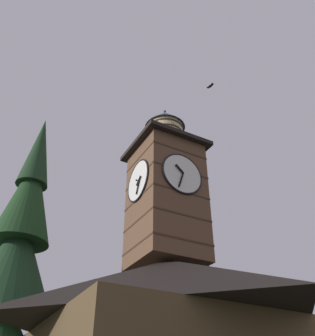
{
  "coord_description": "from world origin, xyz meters",
  "views": [
    {
      "loc": [
        7.94,
        13.77,
        1.39
      ],
      "look_at": [
        -0.68,
        -2.04,
        13.43
      ],
      "focal_mm": 39.84,
      "sensor_mm": 36.0,
      "label": 1
    }
  ],
  "objects_px": {
    "pine_tree_behind": "(164,293)",
    "moon": "(135,311)",
    "clock_tower": "(166,188)",
    "pine_tree_aside": "(11,276)",
    "flying_bird_high": "(210,86)"
  },
  "relations": [
    {
      "from": "pine_tree_behind",
      "to": "moon",
      "type": "distance_m",
      "value": 22.64
    },
    {
      "from": "clock_tower",
      "to": "pine_tree_aside",
      "type": "bearing_deg",
      "value": -29.76
    },
    {
      "from": "pine_tree_behind",
      "to": "pine_tree_aside",
      "type": "bearing_deg",
      "value": 4.79
    },
    {
      "from": "pine_tree_aside",
      "to": "moon",
      "type": "bearing_deg",
      "value": -128.19
    },
    {
      "from": "clock_tower",
      "to": "pine_tree_aside",
      "type": "xyz_separation_m",
      "value": [
        6.65,
        -3.8,
        -4.94
      ]
    },
    {
      "from": "flying_bird_high",
      "to": "pine_tree_aside",
      "type": "bearing_deg",
      "value": -29.66
    },
    {
      "from": "pine_tree_aside",
      "to": "flying_bird_high",
      "type": "xyz_separation_m",
      "value": [
        -9.37,
        5.34,
        12.99
      ]
    },
    {
      "from": "clock_tower",
      "to": "pine_tree_aside",
      "type": "height_order",
      "value": "clock_tower"
    },
    {
      "from": "pine_tree_aside",
      "to": "clock_tower",
      "type": "bearing_deg",
      "value": 150.24
    },
    {
      "from": "pine_tree_behind",
      "to": "pine_tree_aside",
      "type": "height_order",
      "value": "pine_tree_behind"
    },
    {
      "from": "moon",
      "to": "flying_bird_high",
      "type": "relative_size",
      "value": 3.88
    },
    {
      "from": "pine_tree_aside",
      "to": "moon",
      "type": "xyz_separation_m",
      "value": [
        -17.0,
        -21.61,
        4.48
      ]
    },
    {
      "from": "clock_tower",
      "to": "flying_bird_high",
      "type": "relative_size",
      "value": 18.08
    },
    {
      "from": "pine_tree_aside",
      "to": "pine_tree_behind",
      "type": "bearing_deg",
      "value": -175.21
    },
    {
      "from": "clock_tower",
      "to": "pine_tree_behind",
      "type": "relative_size",
      "value": 0.55
    }
  ]
}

